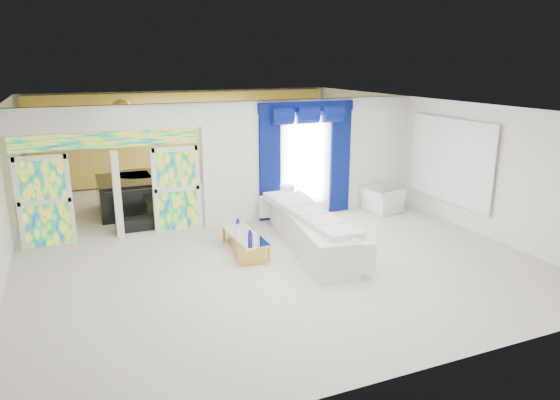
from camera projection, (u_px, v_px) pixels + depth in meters
name	position (u px, v px, depth m)	size (l,w,h in m)	color
floor	(248.00, 234.00, 11.84)	(12.00, 12.00, 0.00)	#B7AF9E
dividing_wall	(312.00, 157.00, 13.13)	(5.70, 0.18, 3.00)	white
dividing_header	(107.00, 118.00, 10.93)	(4.30, 0.18, 0.55)	white
stained_panel_left	(45.00, 201.00, 10.85)	(0.95, 0.04, 2.00)	#994C3F
stained_panel_right	(177.00, 189.00, 11.92)	(0.95, 0.04, 2.00)	#994C3F
stained_transom	(109.00, 140.00, 11.06)	(4.00, 0.05, 0.35)	#994C3F
window_pane	(305.00, 161.00, 12.96)	(1.00, 0.02, 2.30)	white
blue_drape_left	(270.00, 166.00, 12.58)	(0.55, 0.10, 2.80)	#030A43
blue_drape_right	(340.00, 160.00, 13.33)	(0.55, 0.10, 2.80)	#030A43
blue_pelmet	(307.00, 107.00, 12.57)	(2.60, 0.12, 0.25)	#030A43
wall_mirror	(450.00, 161.00, 12.39)	(0.04, 2.70, 1.90)	white
gold_curtains	(188.00, 137.00, 16.68)	(9.70, 0.12, 2.90)	gold
white_sofa	(309.00, 231.00, 10.89)	(0.83, 3.88, 0.74)	silver
coffee_table	(245.00, 243.00, 10.70)	(0.54, 1.62, 0.36)	gold
console_table	(298.00, 214.00, 12.78)	(1.10, 0.35, 0.37)	silver
table_lamp	(288.00, 197.00, 12.54)	(0.36, 0.36, 0.58)	white
armchair	(381.00, 200.00, 13.58)	(0.98, 0.86, 0.64)	silver
grand_piano	(126.00, 196.00, 13.40)	(1.39, 1.82, 0.92)	black
piano_bench	(135.00, 224.00, 12.06)	(0.91, 0.35, 0.30)	black
tv_console	(35.00, 209.00, 12.37)	(0.57, 0.52, 0.83)	tan
chandelier	(121.00, 111.00, 13.29)	(0.60, 0.60, 0.60)	gold
decanters	(245.00, 233.00, 10.56)	(0.24, 1.15, 0.22)	navy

